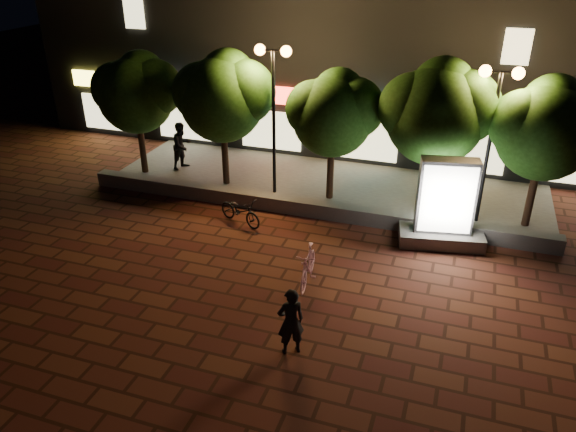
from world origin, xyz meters
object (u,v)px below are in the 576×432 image
at_px(street_lamp_right, 496,106).
at_px(pedestrian, 182,145).
at_px(tree_far_left, 137,90).
at_px(tree_right, 438,109).
at_px(tree_mid, 335,111).
at_px(ad_kiosk, 444,210).
at_px(tree_left, 224,94).
at_px(scooter_parked, 240,211).
at_px(tree_far_right, 548,126).
at_px(rider, 291,321).
at_px(scooter_pink, 308,266).
at_px(street_lamp_left, 273,83).

height_order(street_lamp_right, pedestrian, street_lamp_right).
relative_size(tree_far_left, street_lamp_right, 0.93).
height_order(tree_far_left, tree_right, tree_right).
distance_m(tree_mid, pedestrian, 6.72).
distance_m(tree_right, street_lamp_right, 1.70).
relative_size(street_lamp_right, ad_kiosk, 1.84).
height_order(tree_far_left, street_lamp_right, street_lamp_right).
bearing_deg(tree_left, scooter_parked, -58.80).
height_order(tree_far_right, pedestrian, tree_far_right).
bearing_deg(tree_mid, scooter_parked, -129.98).
relative_size(ad_kiosk, rider, 1.61).
relative_size(tree_far_left, tree_far_right, 0.97).
xyz_separation_m(tree_right, pedestrian, (-9.61, 0.79, -2.55)).
relative_size(rider, scooter_parked, 0.97).
bearing_deg(ad_kiosk, tree_mid, 153.58).
height_order(tree_mid, street_lamp_right, street_lamp_right).
xyz_separation_m(ad_kiosk, scooter_pink, (-3.20, -3.40, -0.57)).
xyz_separation_m(tree_far_right, rider, (-5.30, -8.15, -2.53)).
xyz_separation_m(tree_far_left, tree_mid, (7.50, -0.00, -0.08)).
xyz_separation_m(street_lamp_right, ad_kiosk, (-1.00, -1.70, -2.80)).
relative_size(scooter_pink, scooter_parked, 1.01).
height_order(tree_left, ad_kiosk, tree_left).
xyz_separation_m(tree_left, street_lamp_right, (8.95, -0.26, 0.45)).
bearing_deg(street_lamp_left, scooter_pink, -61.18).
height_order(ad_kiosk, rider, ad_kiosk).
bearing_deg(tree_far_left, ad_kiosk, -9.73).
distance_m(tree_right, rider, 8.85).
bearing_deg(pedestrian, scooter_pink, -114.06).
bearing_deg(tree_right, rider, -104.49).
distance_m(rider, scooter_parked, 6.44).
distance_m(tree_right, ad_kiosk, 3.22).
xyz_separation_m(scooter_parked, pedestrian, (-3.98, 3.56, 0.56)).
bearing_deg(tree_mid, pedestrian, 172.86).
bearing_deg(scooter_parked, rider, -124.59).
distance_m(tree_right, tree_far_right, 3.20).
bearing_deg(street_lamp_left, tree_left, 172.30).
height_order(tree_right, rider, tree_right).
bearing_deg(ad_kiosk, street_lamp_right, 59.57).
bearing_deg(tree_right, pedestrian, 175.30).
height_order(tree_far_left, tree_left, tree_left).
relative_size(tree_far_right, scooter_parked, 2.76).
bearing_deg(street_lamp_left, ad_kiosk, -15.82).
relative_size(street_lamp_right, scooter_pink, 2.86).
height_order(street_lamp_left, street_lamp_right, street_lamp_left).
relative_size(tree_mid, street_lamp_left, 0.87).
relative_size(tree_far_left, scooter_parked, 2.68).
height_order(street_lamp_left, rider, street_lamp_left).
height_order(street_lamp_left, pedestrian, street_lamp_left).
relative_size(ad_kiosk, pedestrian, 1.45).
bearing_deg(tree_right, tree_left, -180.00).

